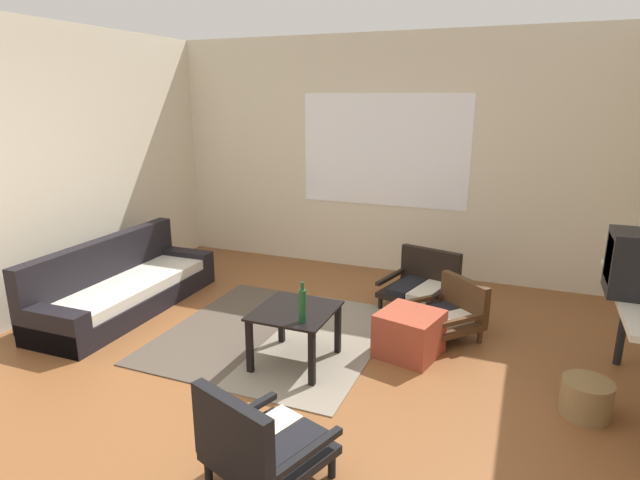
{
  "coord_description": "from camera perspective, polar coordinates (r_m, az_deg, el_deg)",
  "views": [
    {
      "loc": [
        1.58,
        -2.82,
        2.02
      ],
      "look_at": [
        0.01,
        1.03,
        0.87
      ],
      "focal_mm": 29.18,
      "sensor_mm": 36.0,
      "label": 1
    }
  ],
  "objects": [
    {
      "name": "ground_plane",
      "position": [
        3.81,
        -6.31,
        -16.63
      ],
      "size": [
        7.8,
        7.8,
        0.0
      ],
      "primitive_type": "plane",
      "color": "brown"
    },
    {
      "name": "far_wall_with_window",
      "position": [
        6.12,
        7.13,
        9.1
      ],
      "size": [
        5.6,
        0.13,
        2.7
      ],
      "color": "beige",
      "rests_on": "ground"
    },
    {
      "name": "side_wall_left",
      "position": [
        5.31,
        -31.45,
        5.97
      ],
      "size": [
        0.12,
        6.6,
        2.7
      ],
      "primitive_type": "cube",
      "color": "beige",
      "rests_on": "ground"
    },
    {
      "name": "area_rug",
      "position": [
        4.65,
        -5.02,
        -10.23
      ],
      "size": [
        1.82,
        1.92,
        0.01
      ],
      "color": "#4C4238",
      "rests_on": "ground"
    },
    {
      "name": "couch",
      "position": [
        5.44,
        -20.8,
        -4.96
      ],
      "size": [
        0.73,
        1.99,
        0.68
      ],
      "color": "black",
      "rests_on": "ground"
    },
    {
      "name": "coffee_table",
      "position": [
        4.04,
        -2.75,
        -8.74
      ],
      "size": [
        0.59,
        0.62,
        0.45
      ],
      "color": "black",
      "rests_on": "ground"
    },
    {
      "name": "armchair_by_window",
      "position": [
        5.26,
        11.11,
        -4.66
      ],
      "size": [
        0.76,
        0.73,
        0.54
      ],
      "color": "black",
      "rests_on": "ground"
    },
    {
      "name": "armchair_striped_foreground",
      "position": [
        2.93,
        -6.82,
        -21.37
      ],
      "size": [
        0.71,
        0.71,
        0.61
      ],
      "color": "black",
      "rests_on": "ground"
    },
    {
      "name": "armchair_corner",
      "position": [
        4.64,
        13.46,
        -7.85
      ],
      "size": [
        0.83,
        0.84,
        0.49
      ],
      "color": "#472D19",
      "rests_on": "ground"
    },
    {
      "name": "ottoman_orange",
      "position": [
        4.3,
        9.77,
        -10.09
      ],
      "size": [
        0.55,
        0.55,
        0.36
      ],
      "primitive_type": "cube",
      "rotation": [
        0.0,
        0.0,
        -0.23
      ],
      "color": "#993D28",
      "rests_on": "ground"
    },
    {
      "name": "glass_bottle",
      "position": [
        3.75,
        -1.94,
        -7.15
      ],
      "size": [
        0.06,
        0.06,
        0.31
      ],
      "color": "#194723",
      "rests_on": "coffee_table"
    },
    {
      "name": "wicker_basket",
      "position": [
        3.95,
        27.16,
        -15.15
      ],
      "size": [
        0.32,
        0.32,
        0.24
      ],
      "primitive_type": "cylinder",
      "color": "olive",
      "rests_on": "ground"
    }
  ]
}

